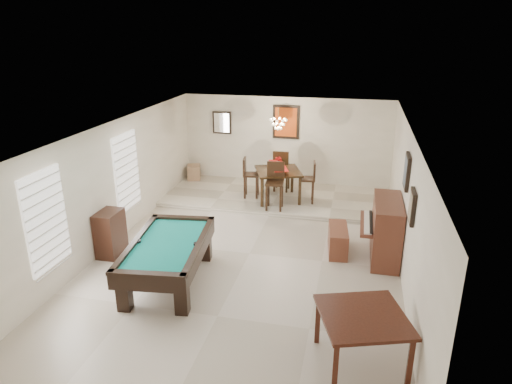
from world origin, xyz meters
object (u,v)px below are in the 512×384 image
at_px(square_table, 361,339).
at_px(dining_chair_west, 251,178).
at_px(pool_table, 169,263).
at_px(flower_vase, 278,161).
at_px(apothecary_chest, 110,233).
at_px(dining_chair_south, 275,187).
at_px(piano_bench, 338,240).
at_px(dining_table, 278,183).
at_px(upright_piano, 379,229).
at_px(dining_chair_east, 307,182).
at_px(dining_chair_north, 282,170).
at_px(chandelier, 278,120).
at_px(corner_bench, 194,172).

relative_size(square_table, dining_chair_west, 1.05).
xyz_separation_m(pool_table, flower_vase, (1.24, 4.37, 0.78)).
height_order(apothecary_chest, dining_chair_south, dining_chair_south).
distance_m(piano_bench, dining_table, 3.02).
distance_m(upright_piano, dining_chair_east, 3.04).
xyz_separation_m(flower_vase, dining_chair_north, (-0.02, 0.73, -0.47)).
relative_size(dining_chair_north, chandelier, 1.94).
bearing_deg(upright_piano, dining_chair_west, 141.83).
bearing_deg(dining_chair_west, dining_table, -99.52).
height_order(square_table, dining_chair_north, dining_chair_north).
bearing_deg(dining_chair_east, flower_vase, -99.20).
xyz_separation_m(upright_piano, apothecary_chest, (-5.34, -1.10, -0.14)).
xyz_separation_m(pool_table, dining_chair_west, (0.51, 4.40, 0.27)).
distance_m(dining_table, dining_chair_east, 0.77).
relative_size(piano_bench, dining_chair_south, 0.82).
xyz_separation_m(piano_bench, dining_chair_south, (-1.68, 1.77, 0.44)).
xyz_separation_m(corner_bench, chandelier, (2.71, -0.90, 1.87)).
xyz_separation_m(dining_chair_north, chandelier, (-0.03, -0.49, 1.50)).
bearing_deg(dining_table, dining_chair_west, 178.17).
bearing_deg(upright_piano, dining_chair_north, 127.94).
distance_m(pool_table, flower_vase, 4.61).
relative_size(dining_chair_south, dining_chair_west, 1.10).
distance_m(pool_table, dining_chair_west, 4.44).
xyz_separation_m(apothecary_chest, dining_chair_south, (2.87, 2.92, 0.24)).
bearing_deg(dining_chair_south, dining_table, 90.01).
xyz_separation_m(square_table, apothecary_chest, (-5.04, 2.19, 0.08)).
distance_m(upright_piano, dining_chair_south, 3.07).
relative_size(flower_vase, dining_chair_west, 0.23).
bearing_deg(piano_bench, flower_vase, 124.77).
relative_size(dining_chair_west, dining_chair_east, 0.99).
height_order(apothecary_chest, dining_chair_east, dining_chair_east).
bearing_deg(corner_bench, dining_chair_west, -28.71).
height_order(square_table, corner_bench, square_table).
relative_size(corner_bench, chandelier, 0.78).
relative_size(pool_table, dining_chair_north, 2.01).
xyz_separation_m(square_table, corner_bench, (-4.98, 6.95, -0.06)).
xyz_separation_m(upright_piano, corner_bench, (-5.28, 3.66, -0.28)).
bearing_deg(dining_chair_north, dining_chair_south, 92.99).
bearing_deg(dining_chair_north, dining_table, 92.32).
bearing_deg(dining_chair_west, square_table, -160.96).
distance_m(pool_table, dining_chair_north, 5.26).
bearing_deg(dining_chair_north, piano_bench, 119.01).
height_order(dining_chair_south, corner_bench, dining_chair_south).
bearing_deg(flower_vase, corner_bench, 157.61).
xyz_separation_m(pool_table, square_table, (3.45, -1.43, 0.00)).
bearing_deg(corner_bench, flower_vase, -22.39).
height_order(piano_bench, dining_chair_south, dining_chair_south).
distance_m(dining_chair_south, dining_chair_east, 0.99).
bearing_deg(pool_table, corner_bench, 98.64).
distance_m(pool_table, dining_chair_east, 4.79).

